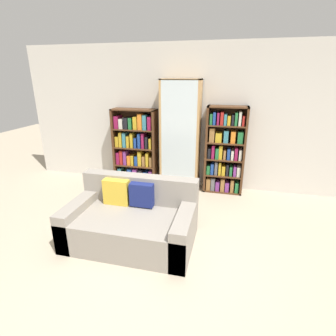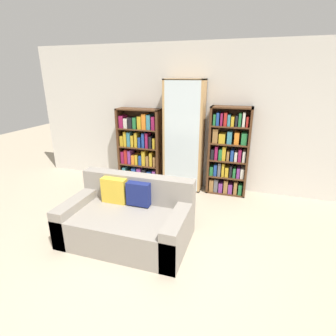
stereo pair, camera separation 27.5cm
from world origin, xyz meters
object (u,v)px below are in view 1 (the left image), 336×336
object	(u,v)px
bookshelf_right	(224,152)
display_cabinet	(180,137)
bookshelf_left	(135,149)
couch	(132,221)
wine_bottle	(191,197)

from	to	relation	value
bookshelf_right	display_cabinet	bearing A→B (deg)	-178.90
bookshelf_left	display_cabinet	bearing A→B (deg)	-0.99
couch	display_cabinet	xyz separation A→B (m)	(0.27, 1.92, 0.75)
bookshelf_left	wine_bottle	distance (m)	1.59
bookshelf_left	display_cabinet	distance (m)	0.97
couch	bookshelf_left	distance (m)	2.09
bookshelf_left	wine_bottle	xyz separation A→B (m)	(1.28, -0.77, -0.56)
couch	display_cabinet	world-z (taller)	display_cabinet
couch	display_cabinet	size ratio (longest dim) A/B	0.80
bookshelf_left	bookshelf_right	xyz separation A→B (m)	(1.76, 0.00, 0.04)
couch	bookshelf_right	bearing A→B (deg)	60.17
bookshelf_left	display_cabinet	xyz separation A→B (m)	(0.92, -0.02, 0.30)
wine_bottle	couch	bearing A→B (deg)	-118.17
couch	wine_bottle	world-z (taller)	couch
couch	bookshelf_right	xyz separation A→B (m)	(1.11, 1.93, 0.49)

